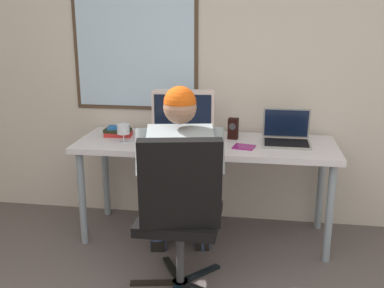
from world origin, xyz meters
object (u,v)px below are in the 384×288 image
(cd_case, at_px, (244,147))
(desk, at_px, (206,151))
(office_chair, at_px, (180,207))
(wine_glass, at_px, (123,130))
(laptop, at_px, (286,134))
(book_stack, at_px, (118,131))
(crt_monitor, at_px, (183,112))
(desk_speaker, at_px, (233,129))
(person_seated, at_px, (180,177))

(cd_case, bearing_deg, desk, 157.97)
(office_chair, bearing_deg, wine_glass, 127.98)
(wine_glass, bearing_deg, office_chair, -52.02)
(laptop, distance_m, cd_case, 0.35)
(wine_glass, xyz_separation_m, book_stack, (-0.09, 0.17, -0.06))
(desk, height_order, cd_case, cd_case)
(office_chair, bearing_deg, desk, 86.32)
(crt_monitor, xyz_separation_m, desk_speaker, (0.36, 0.08, -0.13))
(desk_speaker, bearing_deg, wine_glass, -164.27)
(wine_glass, distance_m, book_stack, 0.20)
(laptop, height_order, wine_glass, laptop)
(book_stack, bearing_deg, cd_case, -10.39)
(crt_monitor, height_order, book_stack, crt_monitor)
(desk_speaker, bearing_deg, crt_monitor, -167.67)
(office_chair, distance_m, cd_case, 0.77)
(laptop, xyz_separation_m, book_stack, (-1.25, 0.00, -0.03))
(desk_speaker, xyz_separation_m, book_stack, (-0.87, -0.05, -0.04))
(laptop, distance_m, wine_glass, 1.17)
(person_seated, xyz_separation_m, laptop, (0.67, 0.59, 0.15))
(desk, xyz_separation_m, cd_case, (0.28, -0.11, 0.07))
(desk, distance_m, wine_glass, 0.61)
(cd_case, bearing_deg, office_chair, -116.06)
(office_chair, relative_size, wine_glass, 7.55)
(wine_glass, height_order, book_stack, wine_glass)
(desk, bearing_deg, crt_monitor, 168.70)
(book_stack, xyz_separation_m, cd_case, (0.96, -0.18, -0.03))
(laptop, xyz_separation_m, wine_glass, (-1.15, -0.17, 0.03))
(laptop, bearing_deg, desk_speaker, 172.50)
(desk, distance_m, person_seated, 0.54)
(book_stack, bearing_deg, desk, -5.26)
(desk, bearing_deg, desk_speaker, 30.91)
(office_chair, distance_m, person_seated, 0.28)
(desk, distance_m, desk_speaker, 0.26)
(office_chair, height_order, crt_monitor, crt_monitor)
(book_stack, relative_size, cd_case, 1.28)
(desk, height_order, office_chair, office_chair)
(office_chair, xyz_separation_m, book_stack, (-0.63, 0.85, 0.21))
(wine_glass, bearing_deg, crt_monitor, 18.60)
(crt_monitor, xyz_separation_m, laptop, (0.74, 0.03, -0.14))
(desk, bearing_deg, laptop, 6.18)
(laptop, height_order, desk_speaker, laptop)
(office_chair, relative_size, cd_case, 6.15)
(crt_monitor, xyz_separation_m, cd_case, (0.45, -0.15, -0.20))
(crt_monitor, bearing_deg, wine_glass, -161.40)
(wine_glass, height_order, desk_speaker, desk_speaker)
(crt_monitor, bearing_deg, desk_speaker, 12.33)
(laptop, bearing_deg, crt_monitor, -177.86)
(wine_glass, distance_m, cd_case, 0.87)
(person_seated, xyz_separation_m, desk_speaker, (0.28, 0.64, 0.17))
(person_seated, bearing_deg, desk_speaker, 66.21)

